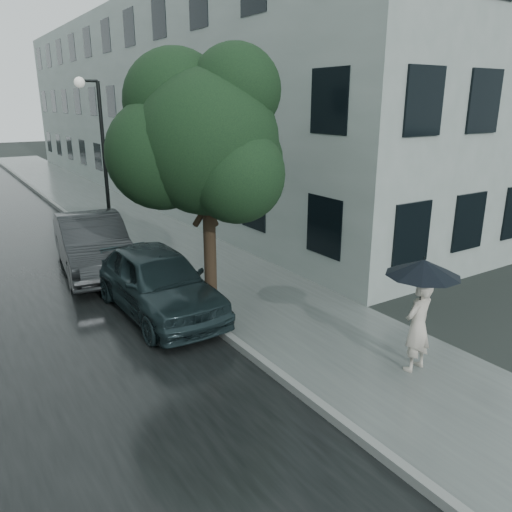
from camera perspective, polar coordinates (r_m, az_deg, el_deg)
ground at (r=9.76m, az=10.45°, el=-11.15°), size 120.00×120.00×0.00m
sidewalk at (r=19.74m, az=-13.43°, el=3.32°), size 3.50×60.00×0.01m
kerb_near at (r=19.22m, az=-18.56°, el=2.73°), size 0.15×60.00×0.15m
building_near at (r=28.10m, az=-9.14°, el=16.85°), size 7.02×36.00×9.00m
pedestrian at (r=9.23m, az=18.00°, el=-7.59°), size 0.66×0.48×1.68m
umbrella at (r=8.79m, az=18.59°, el=-1.26°), size 1.60×1.60×1.19m
street_tree at (r=10.42m, az=-5.95°, el=13.05°), size 3.83×3.48×5.72m
lamp_post at (r=16.87m, az=-17.48°, el=11.15°), size 0.85×0.32×5.30m
car_near at (r=11.38m, az=-11.23°, el=-2.77°), size 1.87×4.48×1.52m
car_far at (r=14.67m, az=-18.17°, el=1.34°), size 2.21×4.94×1.57m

